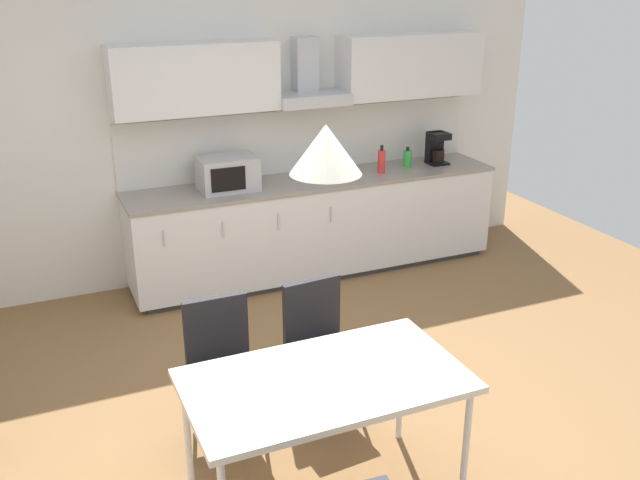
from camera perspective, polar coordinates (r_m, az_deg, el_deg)
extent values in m
cube|color=brown|center=(4.50, 1.36, -15.08)|extent=(8.04, 7.83, 0.02)
cube|color=silver|center=(6.28, -8.92, 9.05)|extent=(6.43, 0.10, 2.72)
cube|color=#333333|center=(6.61, -0.31, -2.21)|extent=(3.22, 0.58, 0.05)
cube|color=silver|center=(6.46, -0.32, 1.26)|extent=(3.35, 0.63, 0.80)
cube|color=gray|center=(6.33, -0.32, 4.80)|extent=(3.37, 0.65, 0.03)
cube|color=silver|center=(5.70, -12.36, 0.12)|extent=(0.01, 0.01, 0.14)
cube|color=silver|center=(5.80, -7.74, 0.80)|extent=(0.01, 0.01, 0.14)
cube|color=silver|center=(5.93, -3.31, 1.45)|extent=(0.01, 0.01, 0.14)
cube|color=silver|center=(6.11, 0.90, 2.06)|extent=(0.01, 0.01, 0.14)
cube|color=silver|center=(6.52, -1.40, 7.99)|extent=(3.35, 0.02, 0.56)
cube|color=silver|center=(5.95, -10.00, 12.62)|extent=(1.35, 0.34, 0.56)
cube|color=silver|center=(6.71, 7.23, 13.71)|extent=(1.35, 0.34, 0.56)
cube|color=#B7BABF|center=(6.28, -0.81, 11.25)|extent=(0.64, 0.40, 0.10)
cube|color=#B7BABF|center=(6.34, -1.21, 13.67)|extent=(0.20, 0.16, 0.51)
cube|color=#ADADB2|center=(6.02, -7.41, 5.31)|extent=(0.48, 0.34, 0.28)
cube|color=black|center=(5.85, -7.29, 4.84)|extent=(0.29, 0.01, 0.20)
cube|color=black|center=(6.89, 9.34, 6.12)|extent=(0.18, 0.18, 0.02)
cylinder|color=black|center=(6.87, 9.42, 6.66)|extent=(0.12, 0.12, 0.12)
cube|color=black|center=(6.91, 9.14, 7.36)|extent=(0.16, 0.08, 0.30)
cube|color=black|center=(6.82, 9.51, 8.20)|extent=(0.18, 0.16, 0.06)
cylinder|color=green|center=(6.75, 7.00, 6.49)|extent=(0.08, 0.08, 0.15)
cylinder|color=black|center=(6.72, 7.03, 7.25)|extent=(0.03, 0.03, 0.03)
cylinder|color=red|center=(6.51, 4.94, 6.28)|extent=(0.07, 0.07, 0.21)
cylinder|color=black|center=(6.48, 4.98, 7.35)|extent=(0.03, 0.03, 0.05)
cube|color=silver|center=(3.57, 0.41, -11.21)|extent=(1.38, 0.78, 0.04)
cylinder|color=silver|center=(3.82, 11.56, -16.20)|extent=(0.04, 0.04, 0.72)
cylinder|color=silver|center=(3.89, -10.52, -15.37)|extent=(0.04, 0.04, 0.72)
cylinder|color=silver|center=(4.27, 6.48, -11.46)|extent=(0.04, 0.04, 0.72)
cube|color=black|center=(4.19, -7.47, -10.76)|extent=(0.40, 0.40, 0.04)
cube|color=black|center=(4.23, -8.31, -7.02)|extent=(0.38, 0.04, 0.40)
cylinder|color=silver|center=(4.22, -4.37, -14.17)|extent=(0.02, 0.02, 0.43)
cylinder|color=silver|center=(4.15, -8.96, -15.12)|extent=(0.02, 0.02, 0.43)
cylinder|color=silver|center=(4.49, -5.83, -11.83)|extent=(0.02, 0.02, 0.43)
cylinder|color=silver|center=(4.42, -10.13, -12.66)|extent=(0.02, 0.02, 0.43)
cube|color=black|center=(4.37, 0.46, -9.12)|extent=(0.43, 0.43, 0.04)
cube|color=black|center=(4.40, -0.66, -5.60)|extent=(0.38, 0.07, 0.40)
cylinder|color=silver|center=(4.44, 3.50, -12.17)|extent=(0.02, 0.02, 0.43)
cylinder|color=silver|center=(4.30, -0.47, -13.38)|extent=(0.02, 0.02, 0.43)
cylinder|color=silver|center=(4.68, 1.29, -10.18)|extent=(0.02, 0.02, 0.43)
cylinder|color=silver|center=(4.55, -2.51, -11.23)|extent=(0.02, 0.02, 0.43)
cone|color=silver|center=(3.10, 0.47, 7.26)|extent=(0.32, 0.32, 0.22)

